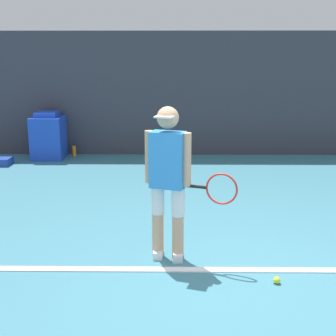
% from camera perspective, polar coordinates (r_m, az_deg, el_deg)
% --- Properties ---
extents(ground_plane, '(24.00, 24.00, 0.00)m').
position_cam_1_polar(ground_plane, '(4.50, 7.19, -13.98)').
color(ground_plane, teal).
extents(back_wall, '(24.00, 0.10, 2.52)m').
position_cam_1_polar(back_wall, '(9.76, 3.66, 8.96)').
color(back_wall, '#383842').
rests_on(back_wall, ground_plane).
extents(court_baseline, '(21.60, 0.10, 0.01)m').
position_cam_1_polar(court_baseline, '(4.77, 6.78, -12.23)').
color(court_baseline, white).
rests_on(court_baseline, ground_plane).
extents(tennis_player, '(0.92, 0.38, 1.59)m').
position_cam_1_polar(tennis_player, '(4.71, 0.12, -1.09)').
color(tennis_player, tan).
rests_on(tennis_player, ground_plane).
extents(tennis_ball, '(0.07, 0.07, 0.07)m').
position_cam_1_polar(tennis_ball, '(4.60, 13.12, -13.17)').
color(tennis_ball, '#D1E533').
rests_on(tennis_ball, ground_plane).
extents(covered_chair, '(0.62, 0.65, 0.95)m').
position_cam_1_polar(covered_chair, '(9.76, -14.36, 3.76)').
color(covered_chair, blue).
rests_on(covered_chair, ground_plane).
extents(water_bottle, '(0.07, 0.07, 0.26)m').
position_cam_1_polar(water_bottle, '(9.85, -11.37, 2.05)').
color(water_bottle, orange).
rests_on(water_bottle, ground_plane).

